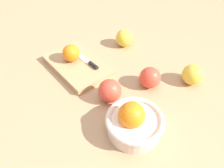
{
  "coord_description": "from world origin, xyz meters",
  "views": [
    {
      "loc": [
        -0.35,
        0.44,
        0.54
      ],
      "look_at": [
        -0.03,
        0.04,
        0.04
      ],
      "focal_mm": 35.06,
      "sensor_mm": 36.0,
      "label": 1
    }
  ],
  "objects_px": {
    "cutting_board": "(77,65)",
    "apple_front_left": "(150,78)",
    "knife": "(88,61)",
    "apple_front_left_2": "(192,75)",
    "apple_front_right": "(124,38)",
    "orange_on_board": "(71,53)",
    "apple_back_left": "(110,91)",
    "bowl": "(134,122)"
  },
  "relations": [
    {
      "from": "cutting_board",
      "to": "apple_front_left",
      "type": "height_order",
      "value": "apple_front_left"
    },
    {
      "from": "knife",
      "to": "cutting_board",
      "type": "bearing_deg",
      "value": 42.06
    },
    {
      "from": "apple_front_left",
      "to": "apple_front_left_2",
      "type": "relative_size",
      "value": 1.02
    },
    {
      "from": "apple_front_left_2",
      "to": "apple_front_right",
      "type": "bearing_deg",
      "value": -6.85
    },
    {
      "from": "apple_front_left",
      "to": "apple_front_left_2",
      "type": "bearing_deg",
      "value": -135.17
    },
    {
      "from": "orange_on_board",
      "to": "apple_front_left",
      "type": "xyz_separation_m",
      "value": [
        -0.29,
        -0.09,
        -0.02
      ]
    },
    {
      "from": "cutting_board",
      "to": "apple_front_left",
      "type": "bearing_deg",
      "value": -161.5
    },
    {
      "from": "cutting_board",
      "to": "knife",
      "type": "height_order",
      "value": "knife"
    },
    {
      "from": "cutting_board",
      "to": "knife",
      "type": "relative_size",
      "value": 1.64
    },
    {
      "from": "cutting_board",
      "to": "apple_front_right",
      "type": "relative_size",
      "value": 3.55
    },
    {
      "from": "apple_front_left",
      "to": "cutting_board",
      "type": "bearing_deg",
      "value": 18.5
    },
    {
      "from": "orange_on_board",
      "to": "apple_back_left",
      "type": "relative_size",
      "value": 0.85
    },
    {
      "from": "apple_front_left_2",
      "to": "bowl",
      "type": "bearing_deg",
      "value": 81.78
    },
    {
      "from": "cutting_board",
      "to": "bowl",
      "type": "bearing_deg",
      "value": 163.07
    },
    {
      "from": "apple_front_left_2",
      "to": "orange_on_board",
      "type": "bearing_deg",
      "value": 25.93
    },
    {
      "from": "cutting_board",
      "to": "apple_back_left",
      "type": "xyz_separation_m",
      "value": [
        -0.2,
        0.05,
        0.03
      ]
    },
    {
      "from": "apple_front_left",
      "to": "apple_back_left",
      "type": "xyz_separation_m",
      "value": [
        0.07,
        0.14,
        0.0
      ]
    },
    {
      "from": "orange_on_board",
      "to": "apple_front_left",
      "type": "bearing_deg",
      "value": -163.25
    },
    {
      "from": "apple_back_left",
      "to": "apple_front_left_2",
      "type": "relative_size",
      "value": 1.05
    },
    {
      "from": "bowl",
      "to": "apple_front_left",
      "type": "relative_size",
      "value": 2.25
    },
    {
      "from": "apple_front_right",
      "to": "apple_back_left",
      "type": "distance_m",
      "value": 0.32
    },
    {
      "from": "cutting_board",
      "to": "orange_on_board",
      "type": "height_order",
      "value": "orange_on_board"
    },
    {
      "from": "orange_on_board",
      "to": "apple_front_left_2",
      "type": "xyz_separation_m",
      "value": [
        -0.4,
        -0.19,
        -0.02
      ]
    },
    {
      "from": "apple_front_right",
      "to": "apple_front_left_2",
      "type": "bearing_deg",
      "value": 173.15
    },
    {
      "from": "orange_on_board",
      "to": "apple_back_left",
      "type": "distance_m",
      "value": 0.23
    },
    {
      "from": "orange_on_board",
      "to": "apple_front_left_2",
      "type": "distance_m",
      "value": 0.44
    },
    {
      "from": "apple_front_right",
      "to": "knife",
      "type": "bearing_deg",
      "value": 85.19
    },
    {
      "from": "apple_front_right",
      "to": "orange_on_board",
      "type": "bearing_deg",
      "value": 71.98
    },
    {
      "from": "orange_on_board",
      "to": "apple_front_right",
      "type": "bearing_deg",
      "value": -108.02
    },
    {
      "from": "knife",
      "to": "apple_front_right",
      "type": "distance_m",
      "value": 0.21
    },
    {
      "from": "orange_on_board",
      "to": "apple_front_left",
      "type": "relative_size",
      "value": 0.88
    },
    {
      "from": "cutting_board",
      "to": "orange_on_board",
      "type": "xyz_separation_m",
      "value": [
        0.03,
        -0.0,
        0.04
      ]
    },
    {
      "from": "apple_front_right",
      "to": "apple_back_left",
      "type": "xyz_separation_m",
      "value": [
        -0.15,
        0.28,
        0.0
      ]
    },
    {
      "from": "apple_front_left",
      "to": "apple_back_left",
      "type": "bearing_deg",
      "value": 63.78
    },
    {
      "from": "knife",
      "to": "apple_front_left_2",
      "type": "xyz_separation_m",
      "value": [
        -0.34,
        -0.17,
        0.01
      ]
    },
    {
      "from": "bowl",
      "to": "knife",
      "type": "relative_size",
      "value": 1.06
    },
    {
      "from": "orange_on_board",
      "to": "cutting_board",
      "type": "bearing_deg",
      "value": 178.47
    },
    {
      "from": "bowl",
      "to": "apple_back_left",
      "type": "bearing_deg",
      "value": -22.04
    },
    {
      "from": "knife",
      "to": "apple_back_left",
      "type": "bearing_deg",
      "value": 155.69
    },
    {
      "from": "knife",
      "to": "apple_front_right",
      "type": "xyz_separation_m",
      "value": [
        -0.02,
        -0.2,
        0.01
      ]
    },
    {
      "from": "bowl",
      "to": "orange_on_board",
      "type": "bearing_deg",
      "value": -15.82
    },
    {
      "from": "orange_on_board",
      "to": "apple_front_right",
      "type": "height_order",
      "value": "orange_on_board"
    }
  ]
}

